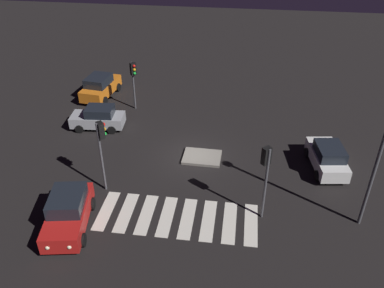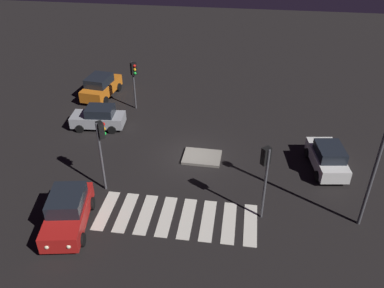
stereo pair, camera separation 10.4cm
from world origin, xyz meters
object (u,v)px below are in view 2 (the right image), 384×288
traffic_island (202,157)px  car_red (68,212)px  car_silver (99,118)px  traffic_light_south (101,140)px  traffic_light_west (134,74)px  car_white (327,157)px  traffic_light_east (265,166)px  car_orange (101,86)px

traffic_island → car_red: 9.57m
traffic_island → car_red: car_red is taller
car_silver → traffic_light_south: traffic_light_south is taller
traffic_light_west → traffic_light_south: bearing=-36.3°
car_white → traffic_light_west: bearing=57.8°
car_silver → traffic_light_east: traffic_light_east is taller
traffic_light_west → car_red: bearing=-41.7°
car_red → traffic_light_south: (0.99, 3.32, 2.48)m
traffic_island → car_orange: car_orange is taller
traffic_island → car_orange: size_ratio=0.55×
car_red → car_white: bearing=106.7°
car_silver → traffic_light_east: 14.59m
traffic_light_west → traffic_light_south: size_ratio=0.88×
car_white → traffic_light_east: size_ratio=0.97×
car_orange → car_white: 19.50m
car_orange → car_red: bearing=-160.3°
traffic_light_east → car_orange: bearing=4.6°
car_silver → traffic_light_south: size_ratio=0.89×
car_red → car_orange: (-3.50, 15.36, 0.00)m
traffic_island → car_silver: car_silver is taller
traffic_light_west → traffic_light_south: traffic_light_south is taller
traffic_island → traffic_light_south: size_ratio=0.56×
traffic_light_west → car_white: bearing=24.4°
car_red → car_silver: (-1.92, 10.22, -0.11)m
car_red → traffic_light_south: traffic_light_south is taller
traffic_island → traffic_light_west: bearing=134.3°
traffic_light_west → traffic_light_south: (0.92, -10.20, 0.41)m
car_red → traffic_island: bearing=129.2°
traffic_island → traffic_light_east: 7.09m
car_red → car_white: car_red is taller
car_white → traffic_light_west: size_ratio=1.08×
car_white → car_silver: bearing=71.3°
car_white → traffic_light_south: traffic_light_south is taller
traffic_light_west → car_silver: bearing=-72.5°
car_red → traffic_light_west: (0.07, 13.52, 2.06)m
car_white → traffic_light_east: 6.96m
traffic_island → traffic_light_south: traffic_light_south is taller
car_red → car_silver: 10.40m
car_red → traffic_light_west: bearing=169.6°
car_orange → traffic_light_east: 19.00m
traffic_island → car_white: size_ratio=0.59×
traffic_island → traffic_light_west: traffic_light_west is taller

